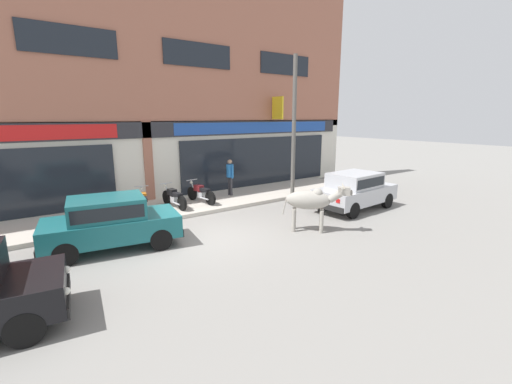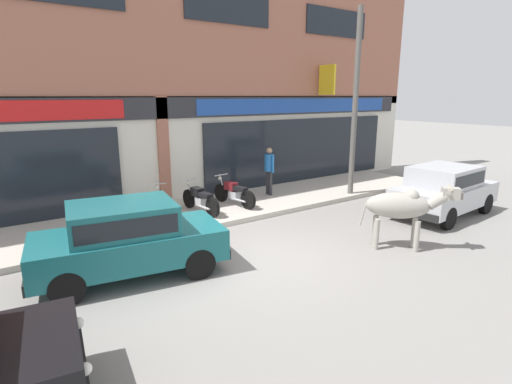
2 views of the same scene
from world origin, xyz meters
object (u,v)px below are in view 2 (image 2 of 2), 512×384
object	(u,v)px
motorcycle_1	(200,199)
motorcycle_2	(234,193)
cow	(402,206)
pedestrian	(269,166)
motorcycle_0	(161,205)
utility_pole	(355,104)
car_1	(444,188)
car_0	(127,236)

from	to	relation	value
motorcycle_1	motorcycle_2	world-z (taller)	same
cow	pedestrian	bearing A→B (deg)	86.94
motorcycle_0	utility_pole	bearing A→B (deg)	-8.12
car_1	utility_pole	size ratio (longest dim) A/B	0.62
cow	motorcycle_2	distance (m)	5.12
motorcycle_0	motorcycle_1	world-z (taller)	same
car_0	pedestrian	xyz separation A→B (m)	(5.80, 3.17, 0.32)
car_0	pedestrian	world-z (taller)	pedestrian
utility_pole	cow	bearing A→B (deg)	-124.76
motorcycle_1	utility_pole	world-z (taller)	utility_pole
cow	car_1	bearing A→B (deg)	15.25
pedestrian	utility_pole	distance (m)	3.46
motorcycle_0	utility_pole	world-z (taller)	utility_pole
motorcycle_0	motorcycle_1	xyz separation A→B (m)	(1.18, 0.00, 0.00)
car_1	motorcycle_1	world-z (taller)	car_1
car_0	motorcycle_0	size ratio (longest dim) A/B	2.12
cow	motorcycle_0	distance (m)	6.13
cow	motorcycle_1	world-z (taller)	cow
car_0	motorcycle_1	world-z (taller)	car_0
car_1	motorcycle_0	distance (m)	8.06
car_1	pedestrian	bearing A→B (deg)	123.97
motorcycle_2	car_1	bearing A→B (deg)	-40.65
motorcycle_0	motorcycle_1	bearing A→B (deg)	0.14
car_1	car_0	bearing A→B (deg)	171.78
utility_pole	car_0	bearing A→B (deg)	-168.11
motorcycle_1	car_0	bearing A→B (deg)	-137.77
car_1	motorcycle_2	size ratio (longest dim) A/B	2.05
cow	car_1	world-z (taller)	cow
car_1	utility_pole	bearing A→B (deg)	100.88
car_0	motorcycle_2	bearing A→B (deg)	33.60
motorcycle_2	utility_pole	world-z (taller)	utility_pole
car_0	motorcycle_1	xyz separation A→B (m)	(2.93, 2.66, -0.28)
motorcycle_0	pedestrian	xyz separation A→B (m)	(4.05, 0.52, 0.60)
car_1	motorcycle_2	xyz separation A→B (m)	(-4.67, 4.01, -0.28)
car_1	motorcycle_1	bearing A→B (deg)	146.20
car_1	motorcycle_1	xyz separation A→B (m)	(-5.86, 3.93, -0.28)
cow	motorcycle_0	size ratio (longest dim) A/B	0.94
motorcycle_1	pedestrian	world-z (taller)	pedestrian
car_1	motorcycle_1	distance (m)	7.06
motorcycle_1	car_1	bearing A→B (deg)	-33.80
cow	utility_pole	size ratio (longest dim) A/B	0.28
motorcycle_2	pedestrian	world-z (taller)	pedestrian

